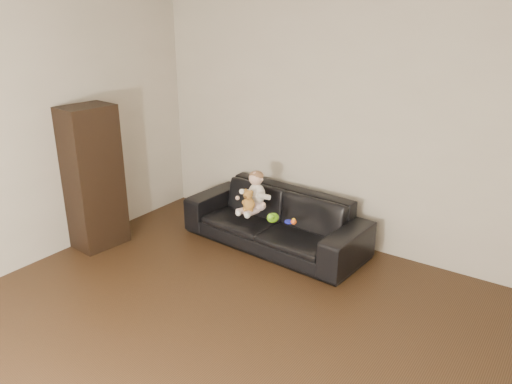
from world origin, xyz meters
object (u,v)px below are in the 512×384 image
Objects in this scene: cabinet at (93,178)px; toy_rattle at (294,222)px; toy_blue_disc at (289,222)px; teddy_bear at (249,201)px; baby at (255,194)px; sofa at (275,219)px; toy_green at (273,218)px.

cabinet is 25.65× the size of toy_rattle.
teddy_bear is at bearing -169.17° from toy_blue_disc.
baby is at bearing 113.30° from teddy_bear.
cabinet is 16.71× the size of toy_blue_disc.
toy_rattle is at bearing 6.61° from baby.
teddy_bear reaches higher than sofa.
teddy_bear reaches higher than toy_rattle.
baby is at bearing 40.10° from cabinet.
sofa is at bearing 74.68° from teddy_bear.
baby reaches higher than teddy_bear.
toy_green is 0.22m from toy_rattle.
toy_blue_disc is (-0.07, 0.02, -0.02)m from toy_rattle.
baby is 0.39m from toy_green.
sofa is 4.50× the size of baby.
toy_blue_disc is at bearing 31.76° from cabinet.
teddy_bear is 0.55m from toy_rattle.
baby reaches higher than toy_blue_disc.
teddy_bear is 0.34m from toy_green.
sofa reaches higher than toy_blue_disc.
sofa is at bearing 45.61° from baby.
cabinet is at bearing -141.79° from sofa.
teddy_bear is at bearing 35.96° from cabinet.
baby is (1.44, 0.99, -0.18)m from cabinet.
cabinet reaches higher than toy_green.
toy_green is 0.17m from toy_blue_disc.
toy_rattle is (1.97, 0.92, -0.36)m from cabinet.
teddy_bear is 1.69× the size of toy_green.
toy_green reaches higher than toy_blue_disc.
sofa is 1.32× the size of cabinet.
cabinet reaches higher than toy_rattle.
toy_blue_disc is at bearing -26.59° from sofa.
toy_rattle is 0.65× the size of toy_blue_disc.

